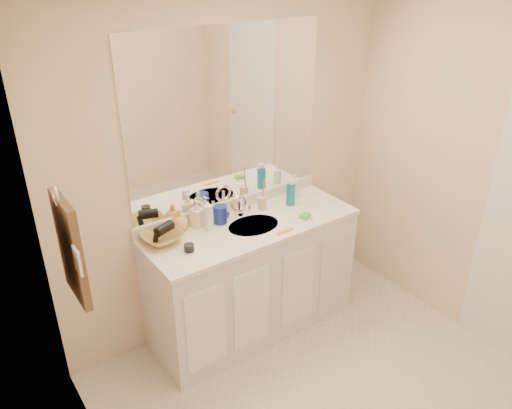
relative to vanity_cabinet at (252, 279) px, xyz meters
The scene contains 27 objects.
wall_back 0.82m from the vanity_cabinet, 90.00° to the left, with size 2.60×0.02×2.40m, color beige.
wall_left 1.83m from the vanity_cabinet, 141.75° to the right, with size 0.02×2.60×2.40m, color beige.
wall_right 1.83m from the vanity_cabinet, 38.25° to the right, with size 0.02×2.60×2.40m, color beige.
vanity_cabinet is the anchor object (origin of this frame).
countertop 0.44m from the vanity_cabinet, ahead, with size 1.52×0.57×0.03m, color white.
backsplash 0.56m from the vanity_cabinet, 90.00° to the left, with size 1.52×0.03×0.08m, color white.
sink_basin 0.44m from the vanity_cabinet, 90.00° to the right, with size 0.37×0.37×0.02m, color beige.
faucet 0.53m from the vanity_cabinet, 90.00° to the left, with size 0.02×0.02×0.11m, color silver.
mirror 1.17m from the vanity_cabinet, 90.00° to the left, with size 1.48×0.01×1.20m, color white.
blue_mug 0.56m from the vanity_cabinet, 139.76° to the left, with size 0.09×0.09×0.13m, color navy.
tan_cup 0.56m from the vanity_cabinet, 37.40° to the left, with size 0.07×0.07×0.09m, color #C0B987.
toothbrush 0.65m from the vanity_cabinet, 36.01° to the left, with size 0.01×0.01×0.19m, color #FF4374.
mouthwash_bottle 0.67m from the vanity_cabinet, 11.15° to the left, with size 0.07×0.07×0.16m, color #0C7C96.
clear_pump_bottle 0.75m from the vanity_cabinet, 17.15° to the left, with size 0.06×0.06×0.15m, color white.
soap_dish 0.60m from the vanity_cabinet, 24.30° to the right, with size 0.09×0.07×0.01m, color white.
green_soap 0.61m from the vanity_cabinet, 24.30° to the right, with size 0.07×0.05×0.03m, color #5CBB2D.
orange_comb 0.52m from the vanity_cabinet, 61.12° to the right, with size 0.13×0.03×0.01m, color orange.
dark_jar 0.71m from the vanity_cabinet, behind, with size 0.06×0.06×0.05m, color black.
extra_white_bottle 0.62m from the vanity_cabinet, 159.08° to the left, with size 0.05×0.05×0.18m, color white.
soap_bottle_white 0.64m from the vanity_cabinet, 137.30° to the left, with size 0.07×0.07×0.19m, color silver.
soap_bottle_cream 0.66m from the vanity_cabinet, 147.55° to the left, with size 0.08×0.09×0.19m, color #FCF0CD.
soap_bottle_yellow 0.72m from the vanity_cabinet, 153.91° to the left, with size 0.12×0.12×0.15m, color #E4AD58.
wicker_basket 0.79m from the vanity_cabinet, 166.84° to the left, with size 0.26×0.26×0.06m, color #A58742.
hair_dryer 0.81m from the vanity_cabinet, 166.41° to the left, with size 0.07×0.07×0.13m, color black.
towel_ring 1.71m from the vanity_cabinet, 168.86° to the right, with size 0.11×0.11×0.01m, color silver.
hand_towel 1.52m from the vanity_cabinet, 168.69° to the right, with size 0.04×0.32×0.55m, color #402E22.
switch_plate 1.61m from the vanity_cabinet, 160.52° to the right, with size 0.01×0.09×0.13m, color white.
Camera 1 is at (-1.71, -1.44, 2.54)m, focal length 35.00 mm.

